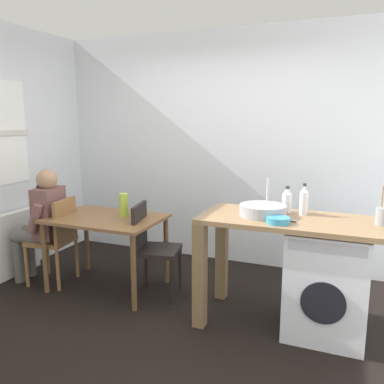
# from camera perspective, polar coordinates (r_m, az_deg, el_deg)

# --- Properties ---
(ground_plane) EXTENTS (5.46, 5.46, 0.00)m
(ground_plane) POSITION_cam_1_polar(r_m,az_deg,el_deg) (3.48, -4.01, -18.73)
(ground_plane) COLOR black
(wall_back) EXTENTS (4.60, 0.10, 2.70)m
(wall_back) POSITION_cam_1_polar(r_m,az_deg,el_deg) (4.68, 5.32, 6.21)
(wall_back) COLOR silver
(wall_back) RESTS_ON ground_plane
(radiator) EXTENTS (0.10, 0.80, 0.70)m
(radiator) POSITION_cam_1_polar(r_m,az_deg,el_deg) (4.73, -25.07, -7.08)
(radiator) COLOR white
(radiator) RESTS_ON ground_plane
(dining_table) EXTENTS (1.10, 0.76, 0.74)m
(dining_table) POSITION_cam_1_polar(r_m,az_deg,el_deg) (4.04, -12.29, -4.88)
(dining_table) COLOR brown
(dining_table) RESTS_ON ground_plane
(chair_person_seat) EXTENTS (0.45, 0.45, 0.90)m
(chair_person_seat) POSITION_cam_1_polar(r_m,az_deg,el_deg) (4.33, -18.91, -6.02)
(chair_person_seat) COLOR olive
(chair_person_seat) RESTS_ON ground_plane
(chair_opposite) EXTENTS (0.47, 0.47, 0.90)m
(chair_opposite) POSITION_cam_1_polar(r_m,az_deg,el_deg) (3.86, -6.02, -7.50)
(chair_opposite) COLOR black
(chair_opposite) RESTS_ON ground_plane
(seated_person) EXTENTS (0.53, 0.53, 1.20)m
(seated_person) POSITION_cam_1_polar(r_m,az_deg,el_deg) (4.38, -20.80, -3.75)
(seated_person) COLOR #595651
(seated_person) RESTS_ON ground_plane
(kitchen_counter) EXTENTS (1.50, 0.68, 0.92)m
(kitchen_counter) POSITION_cam_1_polar(r_m,az_deg,el_deg) (3.32, 10.93, -6.09)
(kitchen_counter) COLOR olive
(kitchen_counter) RESTS_ON ground_plane
(washing_machine) EXTENTS (0.60, 0.61, 0.86)m
(washing_machine) POSITION_cam_1_polar(r_m,az_deg,el_deg) (3.37, 18.81, -12.17)
(washing_machine) COLOR silver
(washing_machine) RESTS_ON ground_plane
(sink_basin) EXTENTS (0.38, 0.38, 0.09)m
(sink_basin) POSITION_cam_1_polar(r_m,az_deg,el_deg) (3.28, 10.17, -2.60)
(sink_basin) COLOR #9EA0A5
(sink_basin) RESTS_ON kitchen_counter
(tap) EXTENTS (0.02, 0.02, 0.28)m
(tap) POSITION_cam_1_polar(r_m,az_deg,el_deg) (3.43, 10.86, -0.41)
(tap) COLOR #B2B2B7
(tap) RESTS_ON kitchen_counter
(bottle_tall_green) EXTENTS (0.08, 0.08, 0.22)m
(bottle_tall_green) POSITION_cam_1_polar(r_m,az_deg,el_deg) (3.42, 13.56, -1.21)
(bottle_tall_green) COLOR silver
(bottle_tall_green) RESTS_ON kitchen_counter
(bottle_squat_brown) EXTENTS (0.07, 0.07, 0.26)m
(bottle_squat_brown) POSITION_cam_1_polar(r_m,az_deg,el_deg) (3.37, 15.85, -1.21)
(bottle_squat_brown) COLOR silver
(bottle_squat_brown) RESTS_ON kitchen_counter
(mixing_bowl) EXTENTS (0.18, 0.18, 0.05)m
(mixing_bowl) POSITION_cam_1_polar(r_m,az_deg,el_deg) (3.06, 12.32, -3.95)
(mixing_bowl) COLOR teal
(mixing_bowl) RESTS_ON kitchen_counter
(utensil_crock) EXTENTS (0.11, 0.11, 0.30)m
(utensil_crock) POSITION_cam_1_polar(r_m,az_deg,el_deg) (3.26, 25.91, -3.12)
(utensil_crock) COLOR gray
(utensil_crock) RESTS_ON kitchen_counter
(vase) EXTENTS (0.09, 0.09, 0.23)m
(vase) POSITION_cam_1_polar(r_m,az_deg,el_deg) (3.99, -9.82, -1.84)
(vase) COLOR #A8C63D
(vase) RESTS_ON dining_table
(scissors) EXTENTS (0.15, 0.06, 0.01)m
(scissors) POSITION_cam_1_polar(r_m,az_deg,el_deg) (3.15, 13.55, -4.01)
(scissors) COLOR #B2B2B7
(scissors) RESTS_ON kitchen_counter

